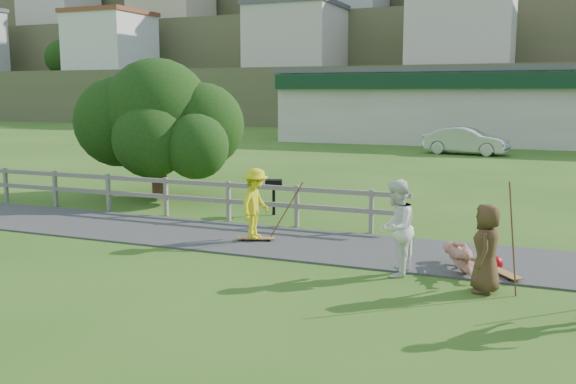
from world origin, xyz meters
name	(u,v)px	position (x,y,z in m)	size (l,w,h in m)	color
ground	(240,256)	(0.00, 0.00, 0.00)	(260.00, 260.00, 0.00)	#2A5618
path	(269,240)	(0.00, 1.50, 0.02)	(34.00, 3.00, 0.04)	#353537
fence	(148,189)	(-4.62, 3.30, 0.72)	(15.05, 0.10, 1.10)	#69655C
strip_mall	(521,106)	(4.00, 34.94, 2.58)	(32.50, 10.75, 5.10)	beige
hillside	(515,18)	(0.00, 91.31, 14.41)	(220.00, 67.00, 47.50)	#515A35
skater_rider	(256,208)	(-0.25, 1.31, 0.82)	(1.06, 0.61, 1.65)	yellow
skater_fallen	(462,257)	(4.56, 0.55, 0.30)	(1.65, 0.39, 0.60)	#B47463
spectator_a	(396,228)	(3.40, -0.16, 0.93)	(0.90, 0.70, 1.86)	white
spectator_c	(487,248)	(5.11, -0.61, 0.79)	(0.77, 0.50, 1.58)	#4C341E
car_silver	(466,141)	(1.58, 25.37, 0.77)	(1.63, 4.66, 1.54)	#BABCC2
tree	(158,135)	(-6.09, 6.12, 2.07)	(5.76, 5.76, 4.14)	black
bbq	(274,197)	(-1.21, 4.58, 0.51)	(0.47, 0.36, 1.02)	black
longboard_rider	(256,240)	(-0.25, 1.31, 0.05)	(0.87, 0.21, 0.10)	#9A6332
longboard_fallen	(504,275)	(5.36, 0.45, 0.05)	(0.93, 0.23, 0.10)	#9A6332
helmet	(495,263)	(5.16, 0.90, 0.15)	(0.31, 0.31, 0.31)	#A3080B
pole_rider	(286,206)	(0.35, 1.71, 0.84)	(0.03, 0.03, 1.67)	brown
pole_spec_left	(513,239)	(5.53, -0.63, 1.00)	(0.03, 0.03, 2.00)	brown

